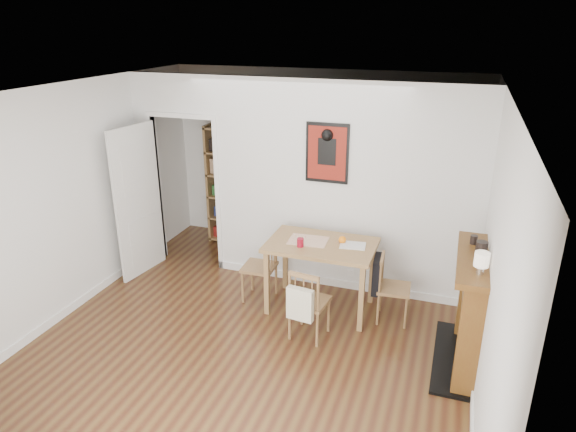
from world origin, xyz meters
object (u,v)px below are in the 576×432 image
at_px(dining_table, 321,251).
at_px(bookshelf, 233,186).
at_px(notebook, 353,245).
at_px(ceramic_jar_b, 474,240).
at_px(chair_right, 392,288).
at_px(mantel_lamp, 482,261).
at_px(chair_front, 309,302).
at_px(chair_left, 259,268).
at_px(red_glass, 300,242).
at_px(fireplace, 471,308).
at_px(ceramic_jar_a, 482,248).
at_px(orange_fruit, 342,240).

bearing_deg(dining_table, bookshelf, 140.22).
xyz_separation_m(notebook, ceramic_jar_b, (1.25, -0.27, 0.36)).
xyz_separation_m(chair_right, mantel_lamp, (0.83, -0.89, 0.88)).
bearing_deg(chair_front, chair_right, 38.13).
xyz_separation_m(chair_front, ceramic_jar_b, (1.56, 0.38, 0.79)).
relative_size(chair_left, red_glass, 8.34).
relative_size(fireplace, notebook, 4.40).
bearing_deg(notebook, chair_right, -3.47).
xyz_separation_m(bookshelf, ceramic_jar_a, (3.46, -1.95, 0.34)).
distance_m(dining_table, red_glass, 0.30).
height_order(bookshelf, ceramic_jar_b, bookshelf).
bearing_deg(ceramic_jar_a, mantel_lamp, -91.48).
bearing_deg(orange_fruit, mantel_lamp, -33.63).
relative_size(dining_table, notebook, 4.33).
bearing_deg(mantel_lamp, chair_front, 170.63).
height_order(chair_front, mantel_lamp, mantel_lamp).
relative_size(dining_table, orange_fruit, 14.33).
bearing_deg(fireplace, chair_right, 146.70).
xyz_separation_m(dining_table, fireplace, (1.65, -0.52, -0.12)).
bearing_deg(bookshelf, fireplace, -30.32).
xyz_separation_m(dining_table, orange_fruit, (0.22, 0.08, 0.14)).
bearing_deg(notebook, bookshelf, 145.99).
height_order(orange_fruit, mantel_lamp, mantel_lamp).
distance_m(dining_table, chair_front, 0.69).
bearing_deg(fireplace, ceramic_jar_a, 73.83).
height_order(chair_right, ceramic_jar_a, ceramic_jar_a).
height_order(chair_left, notebook, notebook).
distance_m(fireplace, ceramic_jar_b, 0.66).
bearing_deg(dining_table, fireplace, -17.58).
bearing_deg(ceramic_jar_b, red_glass, 178.02).
distance_m(fireplace, red_glass, 1.91).
height_order(dining_table, chair_front, dining_table).
distance_m(bookshelf, mantel_lamp, 4.20).
distance_m(chair_right, orange_fruit, 0.77).
xyz_separation_m(chair_front, notebook, (0.31, 0.65, 0.43)).
xyz_separation_m(ceramic_jar_a, ceramic_jar_b, (-0.07, 0.24, -0.02)).
height_order(orange_fruit, ceramic_jar_a, ceramic_jar_a).
height_order(dining_table, ceramic_jar_a, ceramic_jar_a).
height_order(chair_right, red_glass, red_glass).
relative_size(red_glass, ceramic_jar_a, 0.75).
distance_m(bookshelf, notebook, 2.58).
bearing_deg(fireplace, red_glass, 168.95).
distance_m(red_glass, ceramic_jar_b, 1.83).
bearing_deg(red_glass, dining_table, 38.71).
height_order(chair_left, orange_fruit, orange_fruit).
relative_size(chair_right, fireplace, 0.63).
xyz_separation_m(chair_left, ceramic_jar_a, (2.43, -0.44, 0.81)).
xyz_separation_m(red_glass, mantel_lamp, (1.86, -0.71, 0.40)).
distance_m(chair_right, fireplace, 1.00).
bearing_deg(mantel_lamp, ceramic_jar_b, 94.90).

